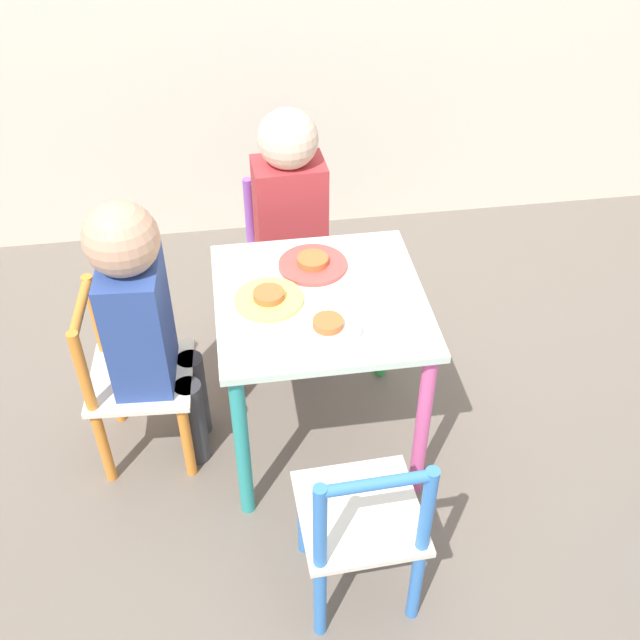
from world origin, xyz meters
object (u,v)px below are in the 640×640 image
chair_purple (290,264)px  plate_back (313,264)px  kids_table (320,325)px  chair_orange (133,381)px  chair_blue (362,526)px  child_left (143,315)px  plate_left (269,298)px  child_back (291,215)px  plate_front (328,326)px

chair_purple → plate_back: plate_back is taller
chair_purple → plate_back: 0.44m
kids_table → chair_orange: 0.51m
chair_blue → child_left: bearing=-51.3°
plate_left → child_left: bearing=174.7°
chair_orange → child_back: 0.64m
plate_left → plate_front: bearing=-45.0°
kids_table → chair_orange: size_ratio=0.99×
child_back → chair_purple: bearing=90.0°
kids_table → chair_blue: (0.02, -0.48, -0.16)m
chair_orange → chair_purple: same height
plate_back → plate_front: same height
chair_blue → child_left: (-0.44, 0.51, 0.22)m
plate_left → chair_blue: bearing=-73.8°
child_left → plate_left: 0.30m
plate_back → plate_left: bearing=-135.0°
chair_orange → chair_blue: bearing=-132.1°
chair_orange → plate_left: plate_left is taller
chair_orange → chair_purple: 0.64m
chair_purple → plate_left: (-0.10, -0.48, 0.26)m
chair_orange → plate_front: size_ratio=3.29×
child_left → plate_front: size_ratio=4.95×
chair_purple → child_back: (0.00, -0.06, 0.21)m
kids_table → child_left: size_ratio=0.65×
chair_orange → chair_blue: (0.50, -0.52, 0.00)m
kids_table → child_left: bearing=176.3°
kids_table → plate_back: plate_back is taller
child_left → child_back: child_back is taller
chair_blue → plate_front: size_ratio=3.29×
plate_back → child_back: bearing=93.9°
chair_orange → plate_left: bearing=-91.3°
chair_purple → plate_left: size_ratio=3.11×
chair_purple → child_left: child_left is taller
plate_back → plate_front: bearing=-90.0°
child_left → plate_back: size_ratio=4.44×
kids_table → plate_back: bearing=90.0°
chair_blue → plate_front: bearing=-89.3°
kids_table → chair_purple: 0.51m
chair_purple → chair_blue: (0.04, -0.97, 0.00)m
child_left → plate_back: 0.44m
plate_left → child_back: bearing=76.4°
kids_table → plate_left: 0.16m
child_left → plate_front: bearing=-105.8°
chair_purple → chair_blue: same height
kids_table → plate_front: (-0.00, -0.12, 0.10)m
kids_table → plate_front: 0.16m
child_back → plate_back: (0.02, -0.30, 0.04)m
chair_blue → child_left: 0.71m
chair_blue → chair_purple: bearing=-89.7°
kids_table → chair_orange: (-0.48, 0.03, -0.16)m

